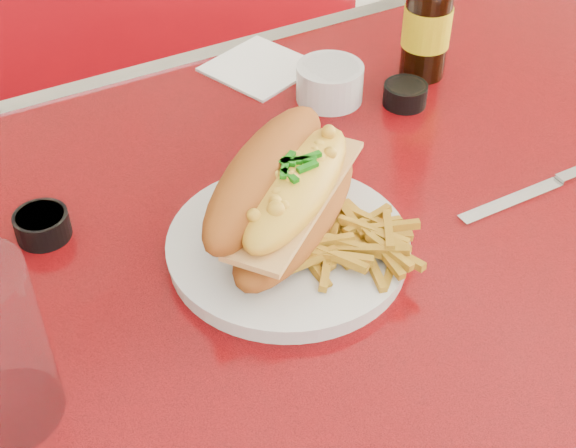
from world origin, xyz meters
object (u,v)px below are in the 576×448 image
dinner_plate (288,247)px  beer_bottle (429,10)px  knife (552,184)px  booth_bench_far (154,168)px  mac_hoagie (285,191)px  fork (335,233)px  gravy_ramekin (330,82)px  sauce_cup_left (42,224)px  sauce_cup_right (405,93)px  diner_table (377,308)px

dinner_plate → beer_bottle: size_ratio=1.13×
knife → booth_bench_far: bearing=101.8°
mac_hoagie → fork: 0.07m
mac_hoagie → gravy_ramekin: size_ratio=2.48×
beer_bottle → dinner_plate: bearing=-146.1°
booth_bench_far → sauce_cup_left: 0.90m
knife → sauce_cup_right: bearing=101.7°
booth_bench_far → fork: 0.98m
dinner_plate → beer_bottle: (0.33, 0.22, 0.08)m
fork → sauce_cup_left: 0.30m
diner_table → sauce_cup_left: bearing=158.2°
diner_table → knife: size_ratio=5.68×
fork → sauce_cup_left: (-0.26, 0.16, -0.00)m
dinner_plate → fork: (0.05, -0.01, 0.01)m
diner_table → booth_bench_far: (0.00, 0.81, -0.32)m
fork → sauce_cup_right: size_ratio=2.18×
sauce_cup_left → sauce_cup_right: (0.47, 0.02, -0.00)m
mac_hoagie → sauce_cup_left: (-0.22, 0.13, -0.05)m
booth_bench_far → sauce_cup_right: (0.14, -0.65, 0.50)m
booth_bench_far → fork: size_ratio=8.02×
sauce_cup_left → beer_bottle: (0.54, 0.07, 0.08)m
diner_table → dinner_plate: (-0.13, -0.01, 0.17)m
mac_hoagie → fork: (0.04, -0.03, -0.05)m
sauce_cup_left → diner_table: bearing=-21.8°
booth_bench_far → knife: 1.01m
diner_table → gravy_ramekin: (0.06, 0.22, 0.19)m
sauce_cup_left → knife: 0.56m
dinner_plate → mac_hoagie: 0.06m
mac_hoagie → beer_bottle: (0.32, 0.20, 0.03)m
mac_hoagie → booth_bench_far: bearing=44.4°
booth_bench_far → dinner_plate: bearing=-99.0°
diner_table → fork: fork is taller
diner_table → dinner_plate: bearing=-174.5°
sauce_cup_left → beer_bottle: 0.55m
dinner_plate → sauce_cup_left: sauce_cup_left is taller
gravy_ramekin → knife: gravy_ramekin is taller
gravy_ramekin → sauce_cup_right: gravy_ramekin is taller
sauce_cup_left → knife: (0.52, -0.20, -0.01)m
dinner_plate → sauce_cup_left: size_ratio=3.95×
booth_bench_far → knife: bearing=-78.2°
sauce_cup_left → sauce_cup_right: bearing=2.9°
sauce_cup_right → knife: size_ratio=0.32×
gravy_ramekin → diner_table: bearing=-105.1°
diner_table → beer_bottle: 0.39m
sauce_cup_right → knife: sauce_cup_right is taller
beer_bottle → booth_bench_far: bearing=108.4°
dinner_plate → mac_hoagie: mac_hoagie is taller
sauce_cup_left → dinner_plate: bearing=-35.5°
gravy_ramekin → knife: 0.30m
dinner_plate → sauce_cup_right: sauce_cup_right is taller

